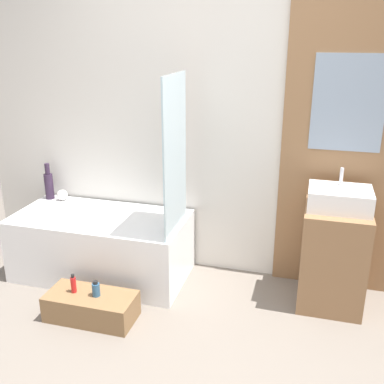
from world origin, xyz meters
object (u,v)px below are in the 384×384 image
at_px(sink, 340,199).
at_px(vase_tall_dark, 49,184).
at_px(wooden_step_bench, 91,306).
at_px(bottle_soap_secondary, 96,289).
at_px(vase_round_light, 62,195).
at_px(bathtub, 102,245).
at_px(bottle_soap_primary, 73,284).

height_order(sink, vase_tall_dark, sink).
xyz_separation_m(wooden_step_bench, vase_tall_dark, (-0.79, 0.83, 0.55)).
relative_size(sink, bottle_soap_secondary, 3.72).
height_order(sink, vase_round_light, sink).
relative_size(bathtub, bottle_soap_primary, 9.96).
distance_m(wooden_step_bench, sink, 1.85).
distance_m(sink, vase_tall_dark, 2.38).
height_order(wooden_step_bench, bottle_soap_primary, bottle_soap_primary).
bearing_deg(bottle_soap_secondary, bottle_soap_primary, 180.00).
xyz_separation_m(wooden_step_bench, bottle_soap_secondary, (0.05, 0.00, 0.14)).
bearing_deg(vase_tall_dark, bottle_soap_primary, -51.17).
height_order(bathtub, vase_round_light, vase_round_light).
bearing_deg(sink, vase_tall_dark, 175.85).
xyz_separation_m(bathtub, bottle_soap_primary, (0.07, -0.58, -0.01)).
bearing_deg(vase_tall_dark, bottle_soap_secondary, -44.75).
bearing_deg(sink, bathtub, -177.50).
distance_m(vase_tall_dark, bottle_soap_secondary, 1.24).
bearing_deg(wooden_step_bench, vase_round_light, 129.05).
bearing_deg(wooden_step_bench, vase_tall_dark, 133.62).
bearing_deg(wooden_step_bench, bottle_soap_secondary, 0.00).
bearing_deg(bathtub, bottle_soap_primary, -82.84).
height_order(bathtub, wooden_step_bench, bathtub).
xyz_separation_m(sink, bottle_soap_primary, (-1.70, -0.66, -0.56)).
bearing_deg(bathtub, wooden_step_bench, -71.35).
height_order(bathtub, bottle_soap_primary, bathtub).
bearing_deg(bottle_soap_primary, vase_tall_dark, 128.83).
xyz_separation_m(bathtub, sink, (1.77, 0.08, 0.55)).
distance_m(bathtub, wooden_step_bench, 0.63).
relative_size(bottle_soap_primary, bottle_soap_secondary, 1.22).
bearing_deg(bathtub, bottle_soap_secondary, -67.36).
xyz_separation_m(wooden_step_bench, bottle_soap_primary, (-0.12, 0.00, 0.15)).
xyz_separation_m(sink, bottle_soap_secondary, (-1.53, -0.66, -0.57)).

